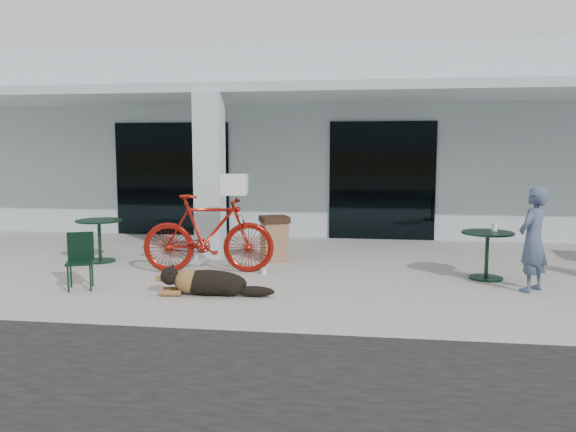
# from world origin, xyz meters

# --- Properties ---
(ground) EXTENTS (80.00, 80.00, 0.00)m
(ground) POSITION_xyz_m (0.00, 0.00, 0.00)
(ground) COLOR #A19F98
(ground) RESTS_ON ground
(building) EXTENTS (22.00, 7.00, 4.50)m
(building) POSITION_xyz_m (0.00, 8.50, 2.25)
(building) COLOR silver
(building) RESTS_ON ground
(storefront_glass_left) EXTENTS (2.80, 0.06, 2.70)m
(storefront_glass_left) POSITION_xyz_m (-3.20, 4.98, 1.35)
(storefront_glass_left) COLOR black
(storefront_glass_left) RESTS_ON ground
(storefront_glass_right) EXTENTS (2.40, 0.06, 2.70)m
(storefront_glass_right) POSITION_xyz_m (1.80, 4.98, 1.35)
(storefront_glass_right) COLOR black
(storefront_glass_right) RESTS_ON ground
(column) EXTENTS (0.50, 0.50, 3.12)m
(column) POSITION_xyz_m (-1.50, 2.30, 1.56)
(column) COLOR silver
(column) RESTS_ON ground
(overhang) EXTENTS (22.00, 2.80, 0.18)m
(overhang) POSITION_xyz_m (0.00, 3.60, 3.21)
(overhang) COLOR silver
(overhang) RESTS_ON column
(bicycle) EXTENTS (2.26, 0.91, 1.32)m
(bicycle) POSITION_xyz_m (-1.16, 0.98, 0.66)
(bicycle) COLOR maroon
(bicycle) RESTS_ON ground
(laundry_basket) EXTENTS (0.49, 0.61, 0.33)m
(laundry_basket) POSITION_xyz_m (-0.72, 1.04, 1.49)
(laundry_basket) COLOR white
(laundry_basket) RESTS_ON bicycle
(dog) EXTENTS (1.29, 0.56, 0.42)m
(dog) POSITION_xyz_m (-0.73, -0.47, 0.21)
(dog) COLOR black
(dog) RESTS_ON ground
(cup_near_dog) EXTENTS (0.11, 0.11, 0.11)m
(cup_near_dog) POSITION_xyz_m (-0.21, 0.96, 0.05)
(cup_near_dog) COLOR white
(cup_near_dog) RESTS_ON ground
(cafe_table_near) EXTENTS (0.96, 0.96, 0.78)m
(cafe_table_near) POSITION_xyz_m (-3.40, 1.58, 0.39)
(cafe_table_near) COLOR #11301E
(cafe_table_near) RESTS_ON ground
(cafe_chair_near) EXTENTS (0.51, 0.52, 0.84)m
(cafe_chair_near) POSITION_xyz_m (-2.72, -0.41, 0.42)
(cafe_chair_near) COLOR #11301E
(cafe_chair_near) RESTS_ON ground
(cafe_table_far) EXTENTS (0.96, 0.96, 0.76)m
(cafe_table_far) POSITION_xyz_m (3.37, 1.13, 0.38)
(cafe_table_far) COLOR #11301E
(cafe_table_far) RESTS_ON ground
(person) EXTENTS (0.65, 0.66, 1.53)m
(person) POSITION_xyz_m (3.86, 0.40, 0.77)
(person) COLOR #3F506A
(person) RESTS_ON ground
(cup_on_table) EXTENTS (0.10, 0.10, 0.12)m
(cup_on_table) POSITION_xyz_m (3.50, 1.26, 0.82)
(cup_on_table) COLOR white
(cup_on_table) RESTS_ON cafe_table_far
(trash_receptacle) EXTENTS (0.65, 0.65, 0.84)m
(trash_receptacle) POSITION_xyz_m (-0.22, 2.10, 0.42)
(trash_receptacle) COLOR #886347
(trash_receptacle) RESTS_ON ground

